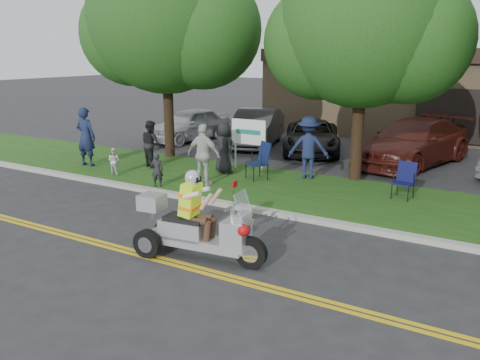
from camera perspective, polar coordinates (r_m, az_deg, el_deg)
The scene contains 23 objects.
ground at distance 9.92m, azimuth -3.79°, elevation -8.79°, with size 120.00×120.00×0.00m, color #28282B.
centerline_near at distance 9.49m, azimuth -5.81°, elevation -9.91°, with size 60.00×0.10×0.01m, color gold.
centerline_far at distance 9.61m, azimuth -5.24°, elevation -9.58°, with size 60.00×0.10×0.01m, color gold.
curb at distance 12.36m, azimuth 4.32°, elevation -3.78°, with size 60.00×0.25×0.12m, color #A8A89E.
grass_verge at distance 14.24m, azimuth 8.24°, elevation -1.47°, with size 60.00×4.00×0.10m, color #174512.
commercial_building at distance 26.71m, azimuth 24.35°, elevation 9.01°, with size 18.00×8.20×4.00m.
tree_left at distance 18.65m, azimuth -8.14°, elevation 17.11°, with size 6.62×5.40×7.78m.
tree_mid at distance 15.44m, azimuth 13.89°, elevation 15.93°, with size 5.88×4.80×7.05m.
business_sign at distance 16.47m, azimuth 0.98°, elevation 5.10°, with size 1.25×0.06×1.75m.
trike_scooter at distance 9.74m, azimuth -5.04°, elevation -5.42°, with size 2.67×0.94×1.74m.
lawn_chair_a at distance 15.33m, azimuth 2.34°, elevation 2.44°, with size 0.83×0.84×1.13m.
lawn_chair_b at distance 14.04m, azimuth 18.04°, elevation 0.23°, with size 0.56×0.58×0.96m.
spectator_adult_left at distance 17.88m, azimuth -16.92°, elevation 4.67°, with size 0.72×0.47×1.97m, color #182143.
spectator_adult_mid at distance 17.24m, azimuth -9.95°, elevation 4.04°, with size 0.76×0.59×1.55m, color black.
spectator_adult_right at distance 14.62m, azimuth -4.10°, elevation 2.85°, with size 1.04×0.43×1.78m, color silver.
spectator_chair_a at distance 15.54m, azimuth 7.71°, elevation 3.66°, with size 1.22×0.70×1.90m, color #192347.
spectator_chair_b at distance 16.05m, azimuth -1.79°, elevation 3.61°, with size 0.79×0.51×1.62m, color black.
child_left at distance 14.69m, azimuth -9.29°, elevation 1.13°, with size 0.35×0.23×0.96m, color black.
child_right at distance 16.43m, azimuth -13.96°, elevation 2.08°, with size 0.42×0.32×0.85m, color silver.
parked_car_far_left at distance 22.77m, azimuth -5.74°, elevation 6.23°, with size 1.71×4.24×1.45m, color #A9ACB0.
parked_car_left at distance 21.30m, azimuth 1.80°, elevation 5.85°, with size 1.62×4.64×1.53m, color #2D2D2F.
parked_car_mid at distance 20.15m, azimuth 8.06°, elevation 4.84°, with size 2.08×4.51×1.25m, color black.
parked_car_right at distance 18.80m, azimuth 18.87°, elevation 4.04°, with size 2.22×5.45×1.58m, color #4A1811.
Camera 1 is at (5.26, -7.46, 3.88)m, focal length 38.00 mm.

